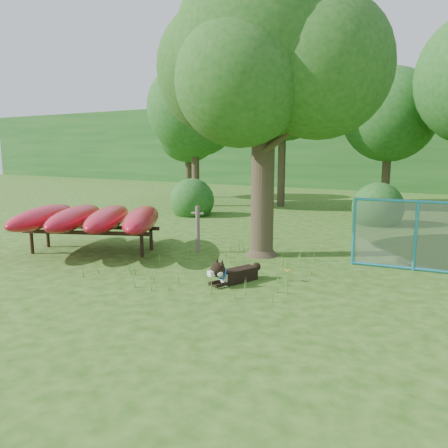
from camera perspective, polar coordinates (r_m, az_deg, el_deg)
The scene contains 14 objects.
ground at distance 9.11m, azimuth -4.94°, elevation -7.21°, with size 80.00×80.00×0.00m, color #224B0F.
oak_tree at distance 11.09m, azimuth 5.29°, elevation 20.65°, with size 5.86×5.21×7.13m.
wooden_post at distance 11.26m, azimuth -3.46°, elevation -0.55°, with size 0.33×0.13×1.22m.
kayak_rack at distance 11.80m, azimuth -16.94°, elevation 0.74°, with size 4.84×4.36×1.17m.
husky_dog at distance 8.76m, azimuth 1.00°, elevation -6.50°, with size 0.67×1.19×0.57m.
fence_section at distance 10.41m, azimuth 23.75°, elevation -1.41°, with size 2.68×0.37×2.62m.
wildflower_clump at distance 8.96m, azimuth 8.28°, elevation -6.19°, with size 0.12×0.11×0.25m.
bg_tree_a at distance 20.72m, azimuth -3.83°, elevation 14.76°, with size 4.40×4.40×6.70m.
bg_tree_b at distance 20.94m, azimuth 7.76°, elevation 17.74°, with size 5.20×5.20×8.22m.
bg_tree_c at distance 20.47m, azimuth 20.82°, elevation 13.17°, with size 4.00×4.00×6.12m.
bg_tree_f at distance 24.55m, azimuth -4.73°, elevation 12.19°, with size 3.60×3.60×5.55m.
shrub_left at distance 17.93m, azimuth -4.18°, elevation 1.18°, with size 1.80×1.80×1.80m, color #194E19.
shrub_mid at distance 16.60m, azimuth 19.33°, elevation -0.03°, with size 1.80×1.80×1.80m, color #194E19.
wooded_hillside at distance 35.47m, azimuth 22.47°, elevation 9.53°, with size 80.00×12.00×6.00m, color #194E19.
Camera 1 is at (5.06, -7.10, 2.64)m, focal length 35.00 mm.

